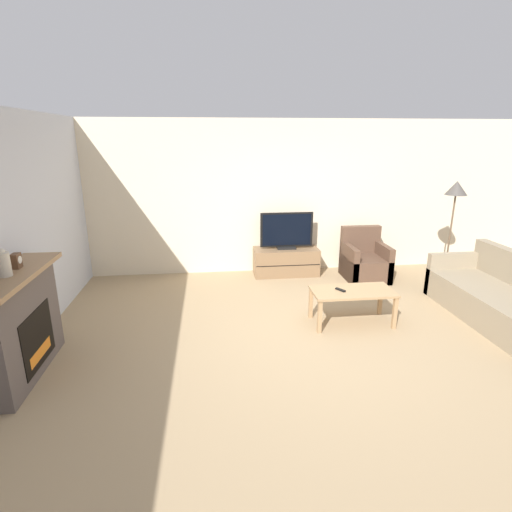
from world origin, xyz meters
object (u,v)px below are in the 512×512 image
Objects in this scene: fireplace at (19,324)px; coffee_table at (352,295)px; remote at (340,290)px; mantel_vase_centre_left at (3,264)px; armchair at (364,262)px; tv_stand at (286,262)px; floor_lamp at (456,195)px; mantel_clock at (16,261)px; tv at (287,232)px; couch at (505,302)px.

fireplace is 3.86m from coffee_table.
remote reaches higher than coffee_table.
fireplace is 5.18× the size of mantel_vase_centre_left.
armchair reaches higher than remote.
tv_stand is at bearing 67.94° from remote.
tv_stand is 0.67× the size of floor_lamp.
mantel_clock reaches higher than tv_stand.
tv_stand is at bearing 41.94° from mantel_vase_centre_left.
mantel_clock is 4.25m from tv.
coffee_table is (0.50, -2.05, 0.16)m from tv_stand.
coffee_table is 7.19× the size of remote.
armchair is (4.60, 2.33, -0.91)m from mantel_clock.
mantel_clock is at bearing -161.58° from floor_lamp.
floor_lamp is at bearing 19.60° from fireplace.
coffee_table is at bearing 174.39° from couch.
tv_stand is 1.07× the size of coffee_table.
couch is (5.80, 0.69, -0.97)m from mantel_vase_centre_left.
mantel_clock is at bearing -170.38° from coffee_table.
couch is at bearing -57.62° from armchair.
tv_stand is 1.38m from armchair.
mantel_clock reaches higher than tv.
mantel_clock is 4.34m from tv_stand.
mantel_clock is at bearing -140.58° from tv.
coffee_table is at bearing 9.62° from mantel_clock.
coffee_table is at bearing -148.01° from floor_lamp.
tv_stand is 1.31× the size of armchair.
mantel_clock is 6.20m from floor_lamp.
fireplace is at bearing 98.95° from mantel_vase_centre_left.
tv_stand is at bearing 103.64° from coffee_table.
tv is 0.87× the size of coffee_table.
coffee_table is 2.05m from couch.
tv is at bearing 165.26° from armchair.
coffee_table is at bearing 11.66° from fireplace.
mantel_clock is 5.89m from couch.
fireplace reaches higher than armchair.
remote is at bearing -80.72° from tv_stand.
tv is 6.26× the size of remote.
fireplace reaches higher than coffee_table.
mantel_clock is 5.23m from armchair.
tv is at bearing 40.72° from fireplace.
mantel_vase_centre_left is 5.36m from armchair.
mantel_vase_centre_left is 4.41m from tv.
tv is (3.27, 2.93, -0.46)m from mantel_vase_centre_left.
remote is at bearing 174.53° from couch.
mantel_vase_centre_left is at bearing -166.75° from coffee_table.
tv is at bearing 41.92° from mantel_vase_centre_left.
tv_stand is at bearing 138.39° from couch.
remote is (3.60, 0.65, -0.73)m from mantel_clock.
mantel_vase_centre_left is at bearing -138.06° from tv_stand.
floor_lamp is at bearing 20.57° from mantel_vase_centre_left.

